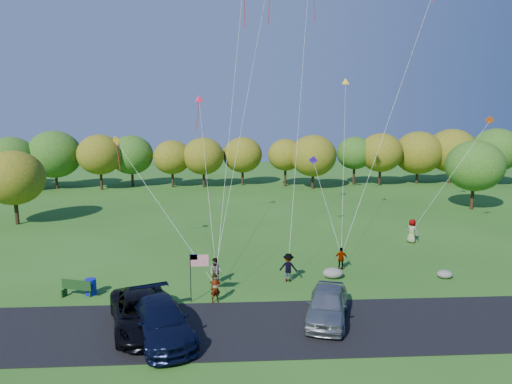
% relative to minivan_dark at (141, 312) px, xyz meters
% --- Properties ---
extents(ground, '(140.00, 140.00, 0.00)m').
position_rel_minivan_dark_xyz_m(ground, '(6.35, 3.78, -0.88)').
color(ground, '#295618').
rests_on(ground, ground).
extents(asphalt_lane, '(44.00, 6.00, 0.06)m').
position_rel_minivan_dark_xyz_m(asphalt_lane, '(6.35, -0.22, -0.85)').
color(asphalt_lane, black).
rests_on(asphalt_lane, ground).
extents(treeline, '(75.83, 27.88, 8.32)m').
position_rel_minivan_dark_xyz_m(treeline, '(6.28, 40.14, 3.77)').
color(treeline, '#382814').
rests_on(treeline, ground).
extents(minivan_dark, '(4.31, 6.40, 1.63)m').
position_rel_minivan_dark_xyz_m(minivan_dark, '(0.00, 0.00, 0.00)').
color(minivan_dark, black).
rests_on(minivan_dark, asphalt_lane).
extents(minivan_navy, '(4.25, 6.19, 1.66)m').
position_rel_minivan_dark_xyz_m(minivan_navy, '(1.09, -0.97, 0.02)').
color(minivan_navy, black).
rests_on(minivan_navy, asphalt_lane).
extents(minivan_silver, '(3.27, 5.21, 1.65)m').
position_rel_minivan_dark_xyz_m(minivan_silver, '(9.21, 0.38, 0.01)').
color(minivan_silver, gray).
rests_on(minivan_silver, asphalt_lane).
extents(flyer_a, '(0.70, 0.59, 1.62)m').
position_rel_minivan_dark_xyz_m(flyer_a, '(3.48, 2.98, -0.06)').
color(flyer_a, '#4C4C59').
rests_on(flyer_a, ground).
extents(flyer_b, '(1.01, 0.93, 1.66)m').
position_rel_minivan_dark_xyz_m(flyer_b, '(3.42, 5.69, -0.05)').
color(flyer_b, '#4C4C59').
rests_on(flyer_b, ground).
extents(flyer_c, '(1.28, 0.92, 1.79)m').
position_rel_minivan_dark_xyz_m(flyer_c, '(7.93, 5.94, 0.02)').
color(flyer_c, '#4C4C59').
rests_on(flyer_c, ground).
extents(flyer_d, '(0.92, 0.45, 1.53)m').
position_rel_minivan_dark_xyz_m(flyer_d, '(11.73, 7.86, -0.11)').
color(flyer_d, '#4C4C59').
rests_on(flyer_d, ground).
extents(flyer_e, '(1.05, 1.13, 1.94)m').
position_rel_minivan_dark_xyz_m(flyer_e, '(18.93, 13.77, 0.10)').
color(flyer_e, '#4C4C59').
rests_on(flyer_e, ground).
extents(park_bench, '(1.83, 0.84, 1.04)m').
position_rel_minivan_dark_xyz_m(park_bench, '(-4.44, 4.17, -0.32)').
color(park_bench, '#173A15').
rests_on(park_bench, ground).
extents(trash_barrel, '(0.63, 0.63, 0.94)m').
position_rel_minivan_dark_xyz_m(trash_barrel, '(-3.76, 4.47, -0.41)').
color(trash_barrel, '#0B16A7').
rests_on(trash_barrel, ground).
extents(flag_assembly, '(1.04, 0.67, 2.81)m').
position_rel_minivan_dark_xyz_m(flag_assembly, '(2.44, 3.08, 1.25)').
color(flag_assembly, black).
rests_on(flag_assembly, ground).
extents(boulder_near, '(1.31, 1.02, 0.65)m').
position_rel_minivan_dark_xyz_m(boulder_near, '(10.84, 6.33, -0.55)').
color(boulder_near, gray).
rests_on(boulder_near, ground).
extents(boulder_far, '(0.99, 0.82, 0.51)m').
position_rel_minivan_dark_xyz_m(boulder_far, '(17.96, 5.91, -0.62)').
color(boulder_far, gray).
rests_on(boulder_far, ground).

